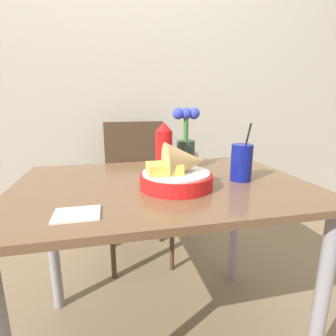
{
  "coord_description": "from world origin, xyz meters",
  "views": [
    {
      "loc": [
        -0.19,
        -0.94,
        1.03
      ],
      "look_at": [
        0.02,
        -0.02,
        0.8
      ],
      "focal_mm": 28.0,
      "sensor_mm": 36.0,
      "label": 1
    }
  ],
  "objects_px": {
    "food_basket": "(179,172)",
    "flower_vase": "(186,140)",
    "chair_far_window": "(136,178)",
    "drink_cup": "(241,164)",
    "ketchup_bottle": "(164,149)"
  },
  "relations": [
    {
      "from": "food_basket",
      "to": "flower_vase",
      "type": "bearing_deg",
      "value": 69.1
    },
    {
      "from": "chair_far_window",
      "to": "drink_cup",
      "type": "height_order",
      "value": "drink_cup"
    },
    {
      "from": "ketchup_bottle",
      "to": "flower_vase",
      "type": "bearing_deg",
      "value": 37.63
    },
    {
      "from": "drink_cup",
      "to": "food_basket",
      "type": "bearing_deg",
      "value": -172.96
    },
    {
      "from": "chair_far_window",
      "to": "food_basket",
      "type": "distance_m",
      "value": 0.88
    },
    {
      "from": "drink_cup",
      "to": "chair_far_window",
      "type": "bearing_deg",
      "value": 111.87
    },
    {
      "from": "food_basket",
      "to": "flower_vase",
      "type": "distance_m",
      "value": 0.32
    },
    {
      "from": "chair_far_window",
      "to": "flower_vase",
      "type": "bearing_deg",
      "value": -71.79
    },
    {
      "from": "food_basket",
      "to": "drink_cup",
      "type": "distance_m",
      "value": 0.26
    },
    {
      "from": "ketchup_bottle",
      "to": "chair_far_window",
      "type": "bearing_deg",
      "value": 94.88
    },
    {
      "from": "chair_far_window",
      "to": "food_basket",
      "type": "height_order",
      "value": "chair_far_window"
    },
    {
      "from": "ketchup_bottle",
      "to": "drink_cup",
      "type": "relative_size",
      "value": 0.98
    },
    {
      "from": "chair_far_window",
      "to": "food_basket",
      "type": "xyz_separation_m",
      "value": [
        0.07,
        -0.84,
        0.25
      ]
    },
    {
      "from": "chair_far_window",
      "to": "drink_cup",
      "type": "bearing_deg",
      "value": -68.13
    },
    {
      "from": "food_basket",
      "to": "ketchup_bottle",
      "type": "relative_size",
      "value": 1.19
    }
  ]
}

